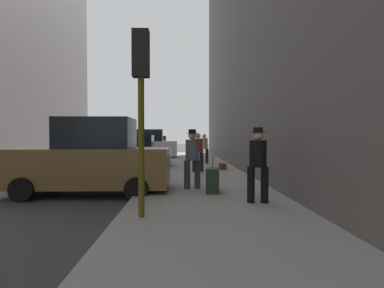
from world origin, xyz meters
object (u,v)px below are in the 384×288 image
at_px(parked_silver_sedan, 132,153).
at_px(traffic_light, 141,82).
at_px(parked_dark_green_sedan, 155,145).
at_px(pedestrian_in_tan_coat, 204,147).
at_px(parked_bronze_suv, 92,160).
at_px(duffel_bag, 223,167).
at_px(parked_white_van, 147,146).
at_px(rolling_suitcase, 212,180).
at_px(pedestrian_with_beanie, 192,156).
at_px(pedestrian_in_red_jacket, 198,150).
at_px(pedestrian_with_fedora, 258,161).
at_px(fire_hydrant, 162,165).

relative_size(parked_silver_sedan, traffic_light, 1.17).
xyz_separation_m(parked_dark_green_sedan, pedestrian_in_tan_coat, (3.94, -12.13, 0.26)).
relative_size(parked_bronze_suv, duffel_bag, 10.49).
xyz_separation_m(parked_white_van, rolling_suitcase, (3.49, -14.42, -0.54)).
height_order(traffic_light, pedestrian_with_beanie, traffic_light).
height_order(parked_dark_green_sedan, pedestrian_in_red_jacket, pedestrian_in_red_jacket).
height_order(parked_dark_green_sedan, pedestrian_with_fedora, pedestrian_with_fedora).
xyz_separation_m(parked_dark_green_sedan, pedestrian_in_red_jacket, (3.35, -16.20, 0.26)).
bearing_deg(pedestrian_with_beanie, pedestrian_in_tan_coat, 83.27).
height_order(parked_silver_sedan, pedestrian_in_tan_coat, pedestrian_in_tan_coat).
height_order(parked_white_van, duffel_bag, parked_white_van).
distance_m(parked_dark_green_sedan, fire_hydrant, 16.85).
relative_size(pedestrian_in_red_jacket, pedestrian_in_tan_coat, 1.00).
height_order(parked_white_van, fire_hydrant, parked_white_van).
distance_m(pedestrian_in_tan_coat, pedestrian_with_fedora, 10.40).
bearing_deg(parked_dark_green_sedan, traffic_light, -85.52).
relative_size(parked_silver_sedan, rolling_suitcase, 4.05).
height_order(pedestrian_in_tan_coat, rolling_suitcase, pedestrian_in_tan_coat).
distance_m(parked_silver_sedan, duffel_bag, 4.97).
bearing_deg(parked_dark_green_sedan, fire_hydrant, -83.86).
relative_size(pedestrian_with_beanie, pedestrian_in_tan_coat, 1.04).
relative_size(fire_hydrant, pedestrian_with_fedora, 0.40).
bearing_deg(traffic_light, parked_silver_sedan, 100.35).
height_order(parked_silver_sedan, parked_white_van, parked_white_van).
xyz_separation_m(parked_silver_sedan, parked_white_van, (-0.00, 6.73, 0.18)).
xyz_separation_m(pedestrian_with_beanie, pedestrian_in_tan_coat, (0.99, 8.42, -0.03)).
bearing_deg(parked_dark_green_sedan, rolling_suitcase, -80.66).
relative_size(parked_dark_green_sedan, pedestrian_in_red_jacket, 2.47).
relative_size(parked_white_van, duffel_bag, 10.61).
height_order(pedestrian_with_beanie, duffel_bag, pedestrian_with_beanie).
bearing_deg(pedestrian_with_beanie, pedestrian_with_fedora, -53.24).
bearing_deg(traffic_light, fire_hydrant, 90.41).
distance_m(parked_dark_green_sedan, pedestrian_in_tan_coat, 12.76).
xyz_separation_m(traffic_light, pedestrian_in_red_jacket, (1.50, 7.47, -1.65)).
height_order(rolling_suitcase, duffel_bag, rolling_suitcase).
xyz_separation_m(parked_white_van, pedestrian_with_fedora, (4.43, -15.73, 0.10)).
bearing_deg(pedestrian_in_tan_coat, fire_hydrant, -114.85).
bearing_deg(pedestrian_in_red_jacket, rolling_suitcase, -88.44).
bearing_deg(rolling_suitcase, duffel_bag, 79.46).
bearing_deg(parked_bronze_suv, pedestrian_in_tan_coat, 65.12).
distance_m(parked_white_van, traffic_light, 17.06).
distance_m(parked_bronze_suv, duffel_bag, 7.00).
bearing_deg(pedestrian_in_tan_coat, traffic_light, -100.27).
distance_m(parked_white_van, rolling_suitcase, 14.85).
bearing_deg(rolling_suitcase, pedestrian_in_red_jacket, 91.56).
bearing_deg(parked_dark_green_sedan, pedestrian_with_fedora, -78.88).
relative_size(parked_bronze_suv, parked_silver_sedan, 1.10).
xyz_separation_m(pedestrian_in_red_jacket, rolling_suitcase, (0.14, -5.01, -0.61)).
distance_m(pedestrian_with_fedora, rolling_suitcase, 1.73).
xyz_separation_m(parked_bronze_suv, pedestrian_in_red_jacket, (3.35, 4.44, 0.07)).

